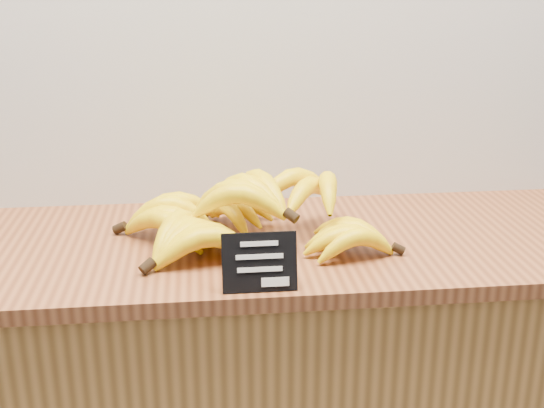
% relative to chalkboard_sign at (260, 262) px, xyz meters
% --- Properties ---
extents(counter_top, '(1.49, 0.54, 0.03)m').
position_rel_chalkboard_sign_xyz_m(counter_top, '(0.04, 0.24, -0.07)').
color(counter_top, brown).
rests_on(counter_top, counter).
extents(chalkboard_sign, '(0.13, 0.03, 0.10)m').
position_rel_chalkboard_sign_xyz_m(chalkboard_sign, '(0.00, 0.00, 0.00)').
color(chalkboard_sign, black).
rests_on(chalkboard_sign, counter_top).
extents(banana_pile, '(0.55, 0.40, 0.13)m').
position_rel_chalkboard_sign_xyz_m(banana_pile, '(-0.01, 0.23, 0.01)').
color(banana_pile, yellow).
rests_on(banana_pile, counter_top).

